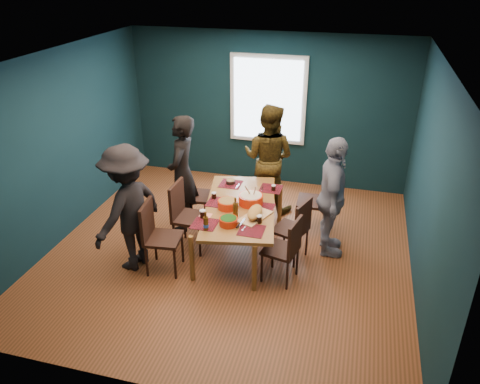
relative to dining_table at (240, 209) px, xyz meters
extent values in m
cube|color=brown|center=(-0.13, -0.09, -0.65)|extent=(5.00, 5.00, 0.01)
cube|color=silver|center=(-0.13, -0.09, 2.05)|extent=(5.00, 5.00, 0.01)
cube|color=#0E282F|center=(-2.63, -0.09, 0.70)|extent=(0.01, 5.00, 2.70)
cube|color=#0E282F|center=(2.37, -0.09, 0.70)|extent=(0.01, 5.00, 2.70)
cube|color=#0E282F|center=(-0.13, 2.41, 0.70)|extent=(5.00, 0.01, 2.70)
cube|color=#0E282F|center=(-0.13, -2.59, 0.70)|extent=(5.00, 0.01, 2.70)
cube|color=silver|center=(-0.13, 2.38, 0.90)|extent=(1.35, 0.06, 1.55)
cube|color=brown|center=(0.00, 0.00, 0.04)|extent=(1.27, 2.02, 0.05)
cylinder|color=brown|center=(-0.41, -0.86, -0.31)|extent=(0.07, 0.07, 0.67)
cylinder|color=brown|center=(0.41, -0.86, -0.31)|extent=(0.07, 0.07, 0.67)
cylinder|color=brown|center=(-0.41, 0.86, -0.31)|extent=(0.07, 0.07, 0.67)
cylinder|color=brown|center=(0.41, 0.86, -0.31)|extent=(0.07, 0.07, 0.67)
cube|color=black|center=(-0.85, 0.55, -0.17)|extent=(0.48, 0.48, 0.04)
cube|color=black|center=(-1.05, 0.53, 0.10)|extent=(0.07, 0.45, 0.49)
cylinder|color=black|center=(-1.03, 0.34, -0.42)|extent=(0.03, 0.03, 0.46)
cylinder|color=black|center=(-0.65, 0.37, -0.42)|extent=(0.03, 0.03, 0.46)
cylinder|color=black|center=(-1.06, 0.72, -0.42)|extent=(0.03, 0.03, 0.46)
cylinder|color=black|center=(-0.68, 0.75, -0.42)|extent=(0.03, 0.03, 0.46)
cube|color=black|center=(-0.68, -0.13, -0.16)|extent=(0.46, 0.46, 0.04)
cube|color=black|center=(-0.89, -0.13, 0.11)|extent=(0.06, 0.45, 0.49)
cylinder|color=black|center=(-0.88, -0.32, -0.42)|extent=(0.03, 0.03, 0.46)
cylinder|color=black|center=(-0.49, -0.33, -0.42)|extent=(0.03, 0.03, 0.46)
cylinder|color=black|center=(-0.87, 0.07, -0.42)|extent=(0.03, 0.03, 0.46)
cylinder|color=black|center=(-0.48, 0.05, -0.42)|extent=(0.03, 0.03, 0.46)
cube|color=black|center=(-0.85, -0.73, -0.17)|extent=(0.49, 0.49, 0.04)
cube|color=black|center=(-1.05, -0.76, 0.10)|extent=(0.09, 0.45, 0.49)
cylinder|color=black|center=(-1.02, -0.94, -0.42)|extent=(0.03, 0.03, 0.46)
cylinder|color=black|center=(-0.64, -0.90, -0.42)|extent=(0.03, 0.03, 0.46)
cylinder|color=black|center=(-1.06, -0.56, -0.42)|extent=(0.03, 0.03, 0.46)
cylinder|color=black|center=(-0.68, -0.52, -0.42)|extent=(0.03, 0.03, 0.46)
cube|color=black|center=(0.92, 0.80, -0.16)|extent=(0.47, 0.47, 0.04)
cube|color=black|center=(1.13, 0.80, 0.11)|extent=(0.06, 0.46, 0.50)
cylinder|color=black|center=(0.73, 0.60, -0.41)|extent=(0.03, 0.03, 0.46)
cylinder|color=black|center=(1.12, 0.61, -0.41)|extent=(0.03, 0.03, 0.46)
cylinder|color=black|center=(0.72, 0.99, -0.41)|extent=(0.03, 0.03, 0.46)
cylinder|color=black|center=(1.11, 1.00, -0.41)|extent=(0.03, 0.03, 0.46)
cube|color=black|center=(0.71, -0.03, -0.20)|extent=(0.53, 0.53, 0.04)
cube|color=black|center=(0.89, -0.09, 0.05)|extent=(0.18, 0.41, 0.46)
cylinder|color=black|center=(0.49, -0.13, -0.43)|extent=(0.03, 0.03, 0.43)
cylinder|color=black|center=(0.82, -0.25, -0.43)|extent=(0.03, 0.03, 0.43)
cylinder|color=black|center=(0.61, 0.20, -0.43)|extent=(0.03, 0.03, 0.43)
cylinder|color=black|center=(0.94, 0.08, -0.43)|extent=(0.03, 0.03, 0.43)
cube|color=black|center=(0.67, -0.54, -0.21)|extent=(0.49, 0.49, 0.04)
cube|color=black|center=(0.86, -0.58, 0.04)|extent=(0.13, 0.41, 0.45)
cylinder|color=black|center=(0.47, -0.67, -0.44)|extent=(0.03, 0.03, 0.42)
cylinder|color=black|center=(0.81, -0.75, -0.44)|extent=(0.03, 0.03, 0.42)
cylinder|color=black|center=(0.54, -0.33, -0.44)|extent=(0.03, 0.03, 0.42)
cylinder|color=black|center=(0.88, -0.40, -0.44)|extent=(0.03, 0.03, 0.42)
imported|color=black|center=(-1.00, 0.40, 0.25)|extent=(0.48, 0.68, 1.79)
imported|color=black|center=(0.12, 1.34, 0.24)|extent=(0.97, 0.82, 1.78)
imported|color=silver|center=(1.22, 0.25, 0.22)|extent=(0.55, 1.06, 1.73)
imported|color=black|center=(-1.31, -0.74, 0.22)|extent=(0.93, 1.26, 1.74)
cylinder|color=red|center=(-0.14, -0.11, 0.12)|extent=(0.28, 0.28, 0.11)
cylinder|color=#548731|center=(-0.14, -0.11, 0.17)|extent=(0.24, 0.24, 0.02)
cylinder|color=red|center=(0.13, 0.08, 0.14)|extent=(0.34, 0.34, 0.14)
cylinder|color=beige|center=(0.13, 0.08, 0.20)|extent=(0.30, 0.30, 0.02)
cylinder|color=tan|center=(0.18, 0.08, 0.25)|extent=(0.10, 0.19, 0.27)
cylinder|color=tan|center=(0.10, 0.08, 0.25)|extent=(0.08, 0.19, 0.27)
cylinder|color=red|center=(-0.01, -0.55, 0.12)|extent=(0.24, 0.24, 0.10)
cylinder|color=#154E13|center=(-0.01, -0.55, 0.16)|extent=(0.21, 0.21, 0.02)
cube|color=tan|center=(0.27, -0.28, 0.08)|extent=(0.42, 0.56, 0.02)
ellipsoid|color=#B1793F|center=(0.27, -0.28, 0.15)|extent=(0.32, 0.44, 0.12)
cube|color=#AEAEB5|center=(0.15, -0.48, 0.10)|extent=(0.05, 0.20, 0.00)
cylinder|color=black|center=(0.13, -0.59, 0.10)|extent=(0.04, 0.11, 0.02)
sphere|color=#216016|center=(0.27, -0.39, 0.15)|extent=(0.04, 0.04, 0.04)
sphere|color=#216016|center=(0.27, -0.28, 0.15)|extent=(0.04, 0.04, 0.04)
sphere|color=#216016|center=(0.27, -0.17, 0.15)|extent=(0.04, 0.04, 0.04)
cylinder|color=black|center=(-0.32, 0.63, 0.10)|extent=(0.14, 0.14, 0.06)
cylinder|color=#548731|center=(-0.32, 0.63, 0.12)|extent=(0.12, 0.12, 0.01)
cylinder|color=#41280B|center=(-0.25, -0.74, 0.16)|extent=(0.06, 0.06, 0.18)
cylinder|color=#41280B|center=(-0.25, -0.74, 0.28)|extent=(0.03, 0.03, 0.07)
cylinder|color=#1A48B9|center=(-0.25, -0.74, 0.13)|extent=(0.07, 0.07, 0.04)
cylinder|color=#41280B|center=(0.02, -0.32, 0.17)|extent=(0.07, 0.07, 0.20)
cylinder|color=#41280B|center=(0.02, -0.32, 0.31)|extent=(0.03, 0.03, 0.08)
cylinder|color=black|center=(-0.39, -0.46, 0.12)|extent=(0.07, 0.07, 0.11)
cylinder|color=silver|center=(-0.39, -0.46, 0.17)|extent=(0.08, 0.08, 0.02)
cylinder|color=black|center=(0.36, -0.40, 0.12)|extent=(0.07, 0.07, 0.10)
cylinder|color=silver|center=(0.36, -0.40, 0.17)|extent=(0.08, 0.08, 0.02)
cylinder|color=black|center=(0.36, 0.56, 0.11)|extent=(0.06, 0.06, 0.09)
cylinder|color=silver|center=(0.36, 0.56, 0.15)|extent=(0.06, 0.06, 0.01)
cylinder|color=black|center=(-0.41, 0.10, 0.11)|extent=(0.06, 0.06, 0.09)
cylinder|color=silver|center=(-0.41, 0.10, 0.15)|extent=(0.07, 0.07, 0.01)
cube|color=#FF886B|center=(0.39, 0.04, 0.07)|extent=(0.19, 0.19, 0.00)
cube|color=#FF886B|center=(-0.37, -0.41, 0.07)|extent=(0.16, 0.16, 0.00)
cube|color=#FF886B|center=(0.31, -0.70, 0.07)|extent=(0.15, 0.15, 0.00)
camera|label=1|loc=(1.46, -5.50, 3.15)|focal=35.00mm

